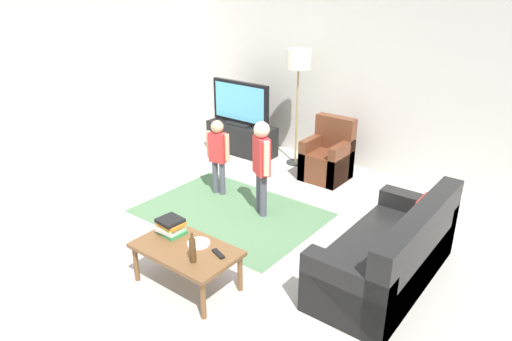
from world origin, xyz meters
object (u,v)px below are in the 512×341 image
at_px(tv_stand, 242,139).
at_px(armchair, 328,159).
at_px(child_near_tv, 218,151).
at_px(tv, 240,104).
at_px(coffee_table, 186,252).
at_px(tv_remote, 218,254).
at_px(floor_lamp, 299,66).
at_px(child_center, 262,160).
at_px(couch, 393,257).
at_px(bottle, 193,250).
at_px(book_stack, 171,226).
at_px(plate, 199,243).

bearing_deg(tv_stand, armchair, -1.35).
bearing_deg(child_near_tv, tv, 118.88).
distance_m(coffee_table, tv_remote, 0.34).
relative_size(tv, floor_lamp, 0.62).
xyz_separation_m(tv_stand, child_center, (1.58, -1.54, 0.48)).
height_order(tv, child_near_tv, tv).
xyz_separation_m(couch, tv_remote, (-1.21, -1.14, 0.14)).
bearing_deg(tv_stand, tv, -90.00).
relative_size(armchair, tv_remote, 5.29).
bearing_deg(bottle, tv_remote, 65.56).
xyz_separation_m(book_stack, tv_remote, (0.62, 0.00, -0.07)).
distance_m(bottle, tv_remote, 0.27).
bearing_deg(coffee_table, plate, 67.27).
bearing_deg(plate, child_center, 104.44).
distance_m(armchair, child_center, 1.56).
height_order(child_center, plate, child_center).
relative_size(armchair, coffee_table, 0.90).
bearing_deg(book_stack, bottle, -22.54).
bearing_deg(tv, bottle, -56.60).
relative_size(tv_stand, floor_lamp, 0.67).
relative_size(tv_stand, bottle, 4.10).
xyz_separation_m(coffee_table, tv_remote, (0.32, 0.10, 0.06)).
xyz_separation_m(child_center, plate, (0.38, -1.49, -0.29)).
height_order(couch, tv_remote, couch).
distance_m(tv_stand, coffee_table, 3.68).
bearing_deg(floor_lamp, tv_remote, -68.51).
relative_size(armchair, bottle, 3.08).
xyz_separation_m(armchair, child_center, (-0.09, -1.50, 0.42)).
bearing_deg(tv_remote, tv_stand, 145.44).
distance_m(tv, coffee_table, 3.69).
height_order(armchair, book_stack, armchair).
distance_m(bottle, plate, 0.32).
bearing_deg(armchair, coffee_table, -85.53).
bearing_deg(child_center, child_near_tv, 172.41).
bearing_deg(child_near_tv, armchair, 57.07).
relative_size(child_center, plate, 5.46).
distance_m(child_near_tv, plate, 2.00).
height_order(tv_stand, armchair, armchair).
height_order(floor_lamp, bottle, floor_lamp).
bearing_deg(tv_remote, floor_lamp, 130.60).
xyz_separation_m(tv, coffee_table, (1.92, -3.12, -0.48)).
bearing_deg(plate, armchair, 95.60).
height_order(child_near_tv, book_stack, child_near_tv).
bearing_deg(tv_stand, couch, -28.88).
bearing_deg(book_stack, tv, 118.14).
height_order(coffee_table, bottle, bottle).
xyz_separation_m(tv, child_center, (1.58, -1.51, -0.13)).
distance_m(tv_stand, tv, 0.60).
relative_size(book_stack, bottle, 0.93).
distance_m(tv_stand, child_near_tv, 1.67).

